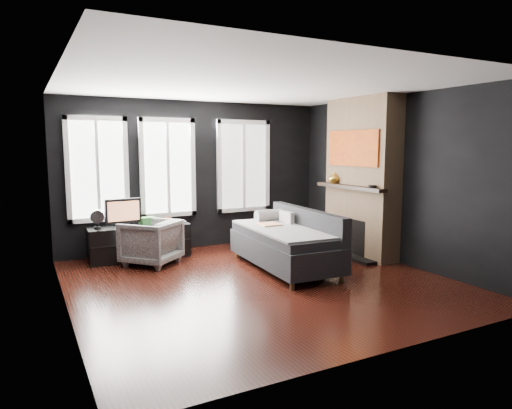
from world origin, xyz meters
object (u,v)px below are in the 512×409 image
mug (168,220)px  mantel_vase (334,178)px  sofa (285,239)px  media_console (140,242)px  armchair (151,240)px  book (175,216)px  monitor (123,211)px

mug → mantel_vase: mantel_vase is taller
sofa → media_console: sofa is taller
mantel_vase → media_console: bearing=162.0°
sofa → media_console: 2.49m
armchair → book: bearing=179.0°
media_console → mantel_vase: size_ratio=8.00×
monitor → book: 0.91m
book → monitor: bearing=-176.1°
sofa → armchair: size_ratio=2.70×
media_console → monitor: monitor is taller
monitor → mantel_vase: bearing=-20.8°
sofa → mug: sofa is taller
sofa → mantel_vase: mantel_vase is taller
sofa → mug: 2.13m
armchair → mug: (0.42, 0.43, 0.23)m
book → mantel_vase: (2.59, -1.07, 0.65)m
armchair → mantel_vase: 3.34m
media_console → book: book is taller
armchair → monitor: size_ratio=1.33×
media_console → monitor: bearing=-171.1°
monitor → mantel_vase: 3.66m
monitor → media_console: bearing=3.3°
media_console → book: bearing=3.2°
monitor → book: size_ratio=2.75×
book → mantel_vase: mantel_vase is taller
book → sofa: bearing=-54.3°
armchair → monitor: 0.69m
sofa → monitor: bearing=145.2°
media_console → mug: (0.50, -0.02, 0.35)m
mantel_vase → sofa: bearing=-156.1°
monitor → book: (0.89, 0.06, -0.16)m
media_console → mantel_vase: bearing=-17.1°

